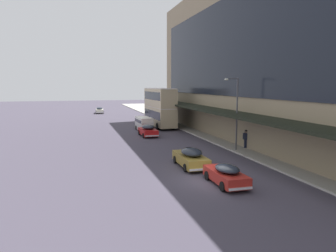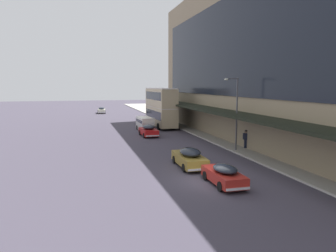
{
  "view_description": "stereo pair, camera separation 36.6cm",
  "coord_description": "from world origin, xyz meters",
  "px_view_note": "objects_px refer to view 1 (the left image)",
  "views": [
    {
      "loc": [
        -8.79,
        -20.31,
        6.64
      ],
      "look_at": [
        0.72,
        13.39,
        2.19
      ],
      "focal_mm": 35.0,
      "sensor_mm": 36.0,
      "label": 1
    },
    {
      "loc": [
        -8.44,
        -20.41,
        6.64
      ],
      "look_at": [
        0.72,
        13.39,
        2.19
      ],
      "focal_mm": 35.0,
      "sensor_mm": 36.0,
      "label": 2
    }
  ],
  "objects_px": {
    "sedan_second_near": "(148,130)",
    "street_lamp": "(235,108)",
    "transit_bus_kerbside_front": "(160,106)",
    "vw_van": "(144,123)",
    "pedestrian_at_kerb": "(246,138)",
    "sedan_trailing_near": "(191,157)",
    "sedan_oncoming_rear": "(100,110)",
    "sedan_lead_near": "(226,174)"
  },
  "relations": [
    {
      "from": "sedan_lead_near",
      "to": "sedan_second_near",
      "type": "bearing_deg",
      "value": 91.62
    },
    {
      "from": "street_lamp",
      "to": "transit_bus_kerbside_front",
      "type": "bearing_deg",
      "value": 96.96
    },
    {
      "from": "sedan_trailing_near",
      "to": "street_lamp",
      "type": "height_order",
      "value": "street_lamp"
    },
    {
      "from": "sedan_second_near",
      "to": "street_lamp",
      "type": "bearing_deg",
      "value": -62.0
    },
    {
      "from": "transit_bus_kerbside_front",
      "to": "vw_van",
      "type": "xyz_separation_m",
      "value": [
        -3.24,
        -3.32,
        -2.18
      ]
    },
    {
      "from": "street_lamp",
      "to": "vw_van",
      "type": "bearing_deg",
      "value": 108.54
    },
    {
      "from": "sedan_second_near",
      "to": "vw_van",
      "type": "bearing_deg",
      "value": 84.25
    },
    {
      "from": "transit_bus_kerbside_front",
      "to": "street_lamp",
      "type": "xyz_separation_m",
      "value": [
        2.49,
        -20.4,
        1.02
      ]
    },
    {
      "from": "vw_van",
      "to": "street_lamp",
      "type": "bearing_deg",
      "value": -71.46
    },
    {
      "from": "transit_bus_kerbside_front",
      "to": "sedan_oncoming_rear",
      "type": "height_order",
      "value": "transit_bus_kerbside_front"
    },
    {
      "from": "sedan_lead_near",
      "to": "vw_van",
      "type": "xyz_separation_m",
      "value": [
        -0.07,
        26.87,
        0.39
      ]
    },
    {
      "from": "sedan_lead_near",
      "to": "pedestrian_at_kerb",
      "type": "bearing_deg",
      "value": 55.26
    },
    {
      "from": "sedan_lead_near",
      "to": "transit_bus_kerbside_front",
      "type": "bearing_deg",
      "value": 84.02
    },
    {
      "from": "sedan_trailing_near",
      "to": "vw_van",
      "type": "relative_size",
      "value": 1.04
    },
    {
      "from": "vw_van",
      "to": "street_lamp",
      "type": "distance_m",
      "value": 18.3
    },
    {
      "from": "sedan_second_near",
      "to": "sedan_lead_near",
      "type": "distance_m",
      "value": 21.58
    },
    {
      "from": "transit_bus_kerbside_front",
      "to": "sedan_lead_near",
      "type": "xyz_separation_m",
      "value": [
        -3.16,
        -30.19,
        -2.57
      ]
    },
    {
      "from": "transit_bus_kerbside_front",
      "to": "street_lamp",
      "type": "bearing_deg",
      "value": -83.04
    },
    {
      "from": "vw_van",
      "to": "sedan_second_near",
      "type": "bearing_deg",
      "value": -95.75
    },
    {
      "from": "vw_van",
      "to": "street_lamp",
      "type": "xyz_separation_m",
      "value": [
        5.73,
        -17.08,
        3.2
      ]
    },
    {
      "from": "transit_bus_kerbside_front",
      "to": "sedan_lead_near",
      "type": "relative_size",
      "value": 2.32
    },
    {
      "from": "transit_bus_kerbside_front",
      "to": "vw_van",
      "type": "distance_m",
      "value": 5.12
    },
    {
      "from": "transit_bus_kerbside_front",
      "to": "sedan_oncoming_rear",
      "type": "distance_m",
      "value": 28.82
    },
    {
      "from": "sedan_oncoming_rear",
      "to": "vw_van",
      "type": "distance_m",
      "value": 31.34
    },
    {
      "from": "sedan_second_near",
      "to": "sedan_lead_near",
      "type": "bearing_deg",
      "value": -88.38
    },
    {
      "from": "transit_bus_kerbside_front",
      "to": "sedan_trailing_near",
      "type": "bearing_deg",
      "value": -98.66
    },
    {
      "from": "sedan_second_near",
      "to": "vw_van",
      "type": "distance_m",
      "value": 5.35
    },
    {
      "from": "sedan_trailing_near",
      "to": "sedan_oncoming_rear",
      "type": "xyz_separation_m",
      "value": [
        -3.53,
        52.83,
        -0.07
      ]
    },
    {
      "from": "vw_van",
      "to": "pedestrian_at_kerb",
      "type": "height_order",
      "value": "pedestrian_at_kerb"
    },
    {
      "from": "sedan_lead_near",
      "to": "vw_van",
      "type": "relative_size",
      "value": 0.94
    },
    {
      "from": "sedan_second_near",
      "to": "street_lamp",
      "type": "height_order",
      "value": "street_lamp"
    },
    {
      "from": "transit_bus_kerbside_front",
      "to": "sedan_trailing_near",
      "type": "relative_size",
      "value": 2.09
    },
    {
      "from": "sedan_lead_near",
      "to": "sedan_trailing_near",
      "type": "height_order",
      "value": "sedan_trailing_near"
    },
    {
      "from": "pedestrian_at_kerb",
      "to": "street_lamp",
      "type": "xyz_separation_m",
      "value": [
        -1.6,
        -0.66,
        3.12
      ]
    },
    {
      "from": "transit_bus_kerbside_front",
      "to": "street_lamp",
      "type": "distance_m",
      "value": 20.58
    },
    {
      "from": "sedan_oncoming_rear",
      "to": "transit_bus_kerbside_front",
      "type": "bearing_deg",
      "value": -75.16
    },
    {
      "from": "pedestrian_at_kerb",
      "to": "street_lamp",
      "type": "relative_size",
      "value": 0.26
    },
    {
      "from": "vw_van",
      "to": "pedestrian_at_kerb",
      "type": "relative_size",
      "value": 2.49
    },
    {
      "from": "pedestrian_at_kerb",
      "to": "street_lamp",
      "type": "height_order",
      "value": "street_lamp"
    },
    {
      "from": "sedan_oncoming_rear",
      "to": "pedestrian_at_kerb",
      "type": "distance_m",
      "value": 48.84
    },
    {
      "from": "sedan_oncoming_rear",
      "to": "pedestrian_at_kerb",
      "type": "bearing_deg",
      "value": -76.46
    },
    {
      "from": "sedan_lead_near",
      "to": "vw_van",
      "type": "distance_m",
      "value": 26.88
    }
  ]
}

